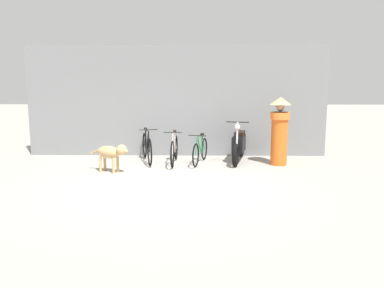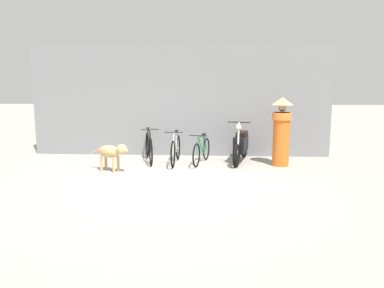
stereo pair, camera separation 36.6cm
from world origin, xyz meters
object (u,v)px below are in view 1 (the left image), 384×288
motorcycle (239,145)px  bicycle_0 (147,148)px  person_in_robes (280,129)px  bicycle_1 (174,150)px  bicycle_2 (200,151)px  stray_dog (111,153)px

motorcycle → bicycle_0: bearing=-75.3°
bicycle_0 → person_in_robes: (3.43, -0.33, 0.55)m
bicycle_1 → bicycle_2: bearing=96.8°
bicycle_0 → motorcycle: motorcycle is taller
stray_dog → bicycle_1: bearing=61.4°
bicycle_0 → stray_dog: bicycle_0 is taller
stray_dog → person_in_robes: bearing=38.2°
bicycle_2 → person_in_robes: size_ratio=0.88×
bicycle_0 → person_in_robes: bearing=69.7°
person_in_robes → bicycle_2: bearing=-18.4°
bicycle_1 → motorcycle: motorcycle is taller
bicycle_1 → person_in_robes: size_ratio=0.98×
bicycle_0 → bicycle_1: bicycle_0 is taller
motorcycle → stray_dog: bearing=-54.2°
bicycle_1 → bicycle_0: bearing=-105.3°
bicycle_0 → motorcycle: bearing=76.9°
bicycle_2 → person_in_robes: 2.11m
bicycle_1 → motorcycle: 1.74m
bicycle_1 → bicycle_2: bicycle_1 is taller
bicycle_1 → stray_dog: 1.73m
motorcycle → person_in_robes: (0.98, -0.40, 0.49)m
bicycle_1 → bicycle_2: 0.68m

